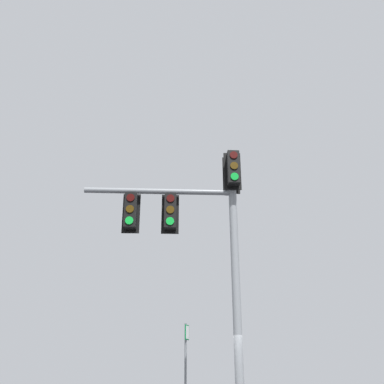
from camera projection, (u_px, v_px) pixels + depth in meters
name	position (u px, v px, depth m)	size (l,w,h in m)	color
signal_mast_assembly	(203.00, 228.00, 10.93)	(2.71, 3.49, 7.07)	gray
route_sign_primary	(186.00, 365.00, 13.27)	(0.34, 0.14, 3.13)	slate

